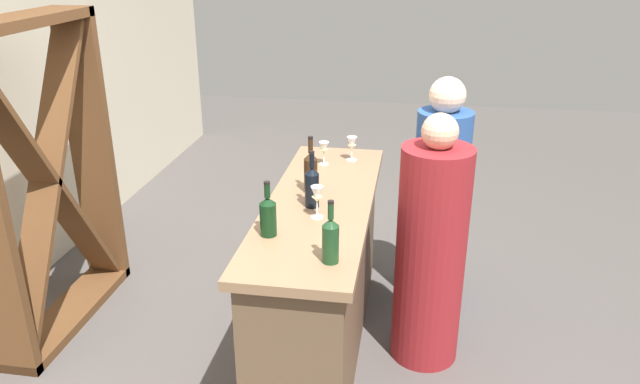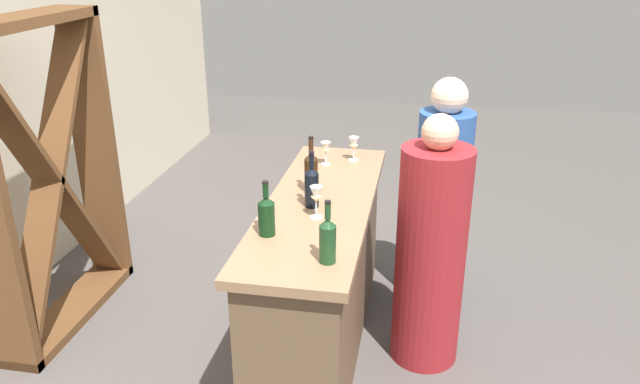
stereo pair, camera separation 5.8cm
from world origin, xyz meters
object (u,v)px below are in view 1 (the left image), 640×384
at_px(wine_rack, 45,181).
at_px(wine_bottle_leftmost_olive_green, 331,239).
at_px(person_left_guest, 430,253).
at_px(wine_bottle_center_near_black, 312,186).
at_px(wine_bottle_second_right_amber_brown, 311,171).
at_px(person_center_guest, 439,202).
at_px(wine_glass_near_left, 352,145).
at_px(wine_glass_near_center, 317,196).
at_px(wine_bottle_second_left_dark_green, 268,215).
at_px(wine_glass_near_right, 324,149).

height_order(wine_rack, wine_bottle_leftmost_olive_green, wine_rack).
bearing_deg(wine_rack, person_left_guest, -90.08).
distance_m(wine_bottle_center_near_black, wine_bottle_second_right_amber_brown, 0.21).
bearing_deg(person_center_guest, person_left_guest, 76.89).
bearing_deg(wine_glass_near_left, wine_bottle_leftmost_olive_green, -177.48).
bearing_deg(person_center_guest, wine_glass_near_left, -14.16).
relative_size(wine_glass_near_center, person_left_guest, 0.12).
bearing_deg(wine_bottle_second_right_amber_brown, wine_rack, 94.51).
height_order(wine_rack, wine_glass_near_center, wine_rack).
relative_size(wine_rack, wine_glass_near_center, 10.94).
bearing_deg(wine_bottle_second_left_dark_green, wine_bottle_leftmost_olive_green, -122.79).
height_order(wine_bottle_leftmost_olive_green, person_center_guest, person_center_guest).
bearing_deg(wine_bottle_second_left_dark_green, wine_bottle_second_right_amber_brown, -10.47).
height_order(wine_bottle_second_left_dark_green, wine_bottle_second_right_amber_brown, wine_bottle_second_right_amber_brown).
bearing_deg(person_center_guest, wine_bottle_second_right_amber_brown, 26.42).
bearing_deg(wine_glass_near_left, person_center_guest, -95.84).
xyz_separation_m(wine_bottle_leftmost_olive_green, wine_bottle_second_right_amber_brown, (0.80, 0.23, 0.01)).
bearing_deg(person_left_guest, wine_bottle_leftmost_olive_green, 47.11).
bearing_deg(wine_bottle_leftmost_olive_green, wine_glass_near_left, 2.52).
bearing_deg(wine_rack, wine_bottle_leftmost_olive_green, -110.39).
height_order(wine_rack, wine_glass_near_left, wine_rack).
bearing_deg(person_center_guest, wine_bottle_second_left_dark_green, 43.74).
relative_size(wine_rack, person_left_guest, 1.30).
distance_m(wine_bottle_second_right_amber_brown, wine_glass_near_left, 0.60).
xyz_separation_m(wine_glass_near_center, person_center_guest, (0.86, -0.66, -0.35)).
relative_size(wine_bottle_second_left_dark_green, wine_glass_near_right, 1.87).
xyz_separation_m(wine_bottle_second_left_dark_green, person_center_guest, (1.10, -0.86, -0.34)).
bearing_deg(wine_glass_near_center, wine_bottle_second_left_dark_green, 139.95).
height_order(wine_bottle_leftmost_olive_green, wine_glass_near_right, wine_bottle_leftmost_olive_green).
bearing_deg(wine_rack, wine_bottle_center_near_black, -92.86).
relative_size(wine_bottle_center_near_black, wine_glass_near_center, 1.81).
height_order(wine_glass_near_right, person_left_guest, person_left_guest).
xyz_separation_m(wine_bottle_leftmost_olive_green, person_center_guest, (1.32, -0.52, -0.35)).
distance_m(wine_bottle_second_right_amber_brown, wine_glass_near_right, 0.47).
bearing_deg(wine_glass_near_right, wine_glass_near_center, -173.62).
relative_size(wine_bottle_leftmost_olive_green, wine_glass_near_center, 1.71).
height_order(wine_rack, person_left_guest, wine_rack).
bearing_deg(wine_glass_near_left, person_left_guest, -143.34).
bearing_deg(wine_glass_near_center, person_center_guest, -37.34).
relative_size(wine_bottle_second_left_dark_green, wine_glass_near_left, 1.77).
bearing_deg(person_left_guest, wine_glass_near_right, -48.78).
bearing_deg(wine_glass_near_right, wine_rack, 110.61).
xyz_separation_m(wine_bottle_leftmost_olive_green, wine_glass_near_center, (0.46, 0.14, 0.01)).
distance_m(wine_bottle_second_left_dark_green, wine_glass_near_left, 1.19).
relative_size(wine_bottle_center_near_black, person_center_guest, 0.21).
relative_size(wine_rack, wine_bottle_second_right_amber_brown, 5.75).
relative_size(wine_glass_near_center, person_center_guest, 0.11).
height_order(wine_bottle_leftmost_olive_green, wine_bottle_center_near_black, wine_bottle_center_near_black).
relative_size(wine_bottle_center_near_black, wine_glass_near_left, 1.99).
bearing_deg(wine_rack, person_center_guest, -74.52).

